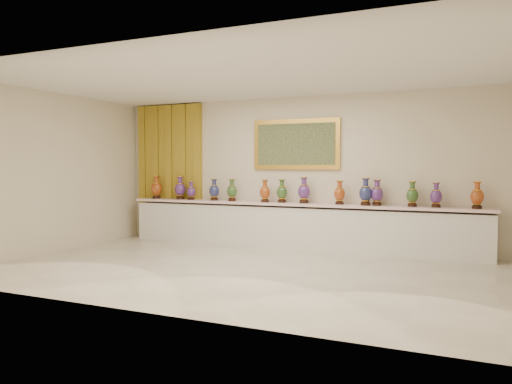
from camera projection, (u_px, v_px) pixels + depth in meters
ground at (246, 270)px, 7.78m from camera, size 8.00×8.00×0.00m
room at (188, 168)px, 10.97m from camera, size 8.00×8.00×8.00m
counter at (295, 226)px, 9.83m from camera, size 7.28×0.48×0.90m
vase_0 at (157, 188)px, 11.10m from camera, size 0.29×0.29×0.51m
vase_1 at (180, 189)px, 10.85m from camera, size 0.29×0.29×0.50m
vase_2 at (191, 191)px, 10.71m from camera, size 0.21×0.21×0.40m
vase_3 at (214, 191)px, 10.51m from camera, size 0.27×0.27×0.46m
vase_4 at (232, 191)px, 10.33m from camera, size 0.23×0.23×0.46m
vase_5 at (265, 192)px, 10.00m from camera, size 0.27×0.27×0.45m
vase_6 at (282, 192)px, 9.91m from camera, size 0.26×0.26×0.46m
vase_7 at (304, 191)px, 9.71m from camera, size 0.24×0.24×0.51m
vase_8 at (340, 194)px, 9.42m from camera, size 0.26×0.26×0.45m
vase_9 at (366, 193)px, 9.18m from camera, size 0.29×0.29×0.51m
vase_10 at (377, 194)px, 9.13m from camera, size 0.29×0.29×0.48m
vase_11 at (412, 195)px, 8.91m from camera, size 0.24×0.24×0.46m
vase_12 at (436, 196)px, 8.73m from camera, size 0.22×0.22×0.44m
vase_13 at (477, 196)px, 8.44m from camera, size 0.27×0.27×0.47m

